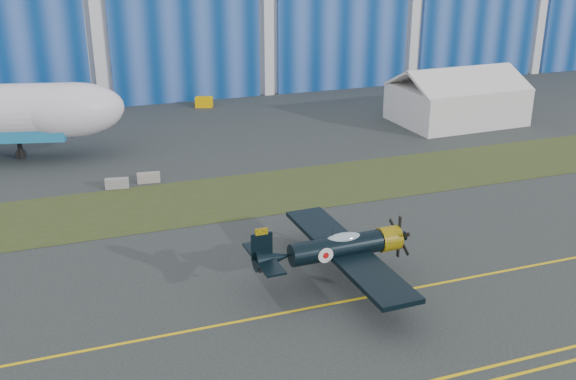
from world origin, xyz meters
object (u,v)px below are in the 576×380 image
object	(u,v)px
shipping_container	(15,111)
tent	(457,94)
warbird	(337,248)
tug	(204,102)

from	to	relation	value
shipping_container	tent	bearing A→B (deg)	-4.85
warbird	tent	world-z (taller)	tent
tent	tug	xyz separation A→B (m)	(-26.08, 17.03, -2.61)
warbird	tug	xyz separation A→B (m)	(2.72, 48.10, -1.84)
shipping_container	tug	world-z (taller)	shipping_container
shipping_container	warbird	bearing A→B (deg)	-53.58
tent	tug	distance (m)	31.26
warbird	tent	distance (m)	42.37
warbird	tug	world-z (taller)	warbird
shipping_container	tug	xyz separation A→B (m)	(22.36, 0.47, -0.83)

